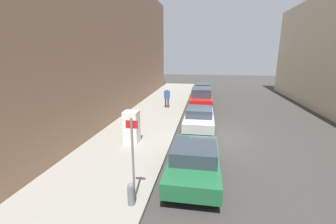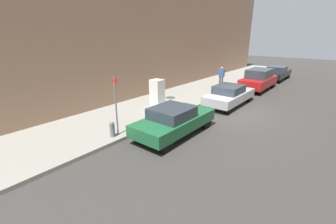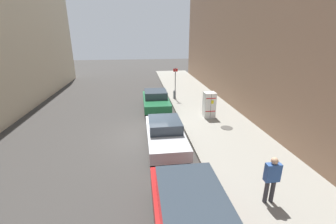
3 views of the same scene
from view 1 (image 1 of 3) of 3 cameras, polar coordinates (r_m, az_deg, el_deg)
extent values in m
plane|color=#383533|center=(13.48, 11.20, -5.82)|extent=(80.00, 80.00, 0.00)
cube|color=gray|center=(13.99, -7.05, -4.55)|extent=(4.42, 44.00, 0.16)
cube|color=#937056|center=(14.43, -19.90, 16.98)|extent=(1.64, 39.60, 10.90)
cube|color=white|center=(11.63, -9.24, -3.82)|extent=(0.73, 0.71, 1.68)
cube|color=black|center=(11.96, -8.70, -3.30)|extent=(0.01, 0.01, 1.59)
cube|color=yellow|center=(11.90, -9.17, -1.95)|extent=(0.16, 0.01, 0.22)
cube|color=red|center=(11.81, -8.80, -0.81)|extent=(0.66, 0.01, 0.05)
cube|color=red|center=(12.06, -8.64, -4.81)|extent=(0.66, 0.01, 0.05)
cylinder|color=#47443F|center=(13.84, -8.49, -4.42)|extent=(0.70, 0.70, 0.02)
cylinder|color=slate|center=(7.06, -8.89, -11.98)|extent=(0.07, 0.07, 2.67)
cube|color=red|center=(6.66, -9.22, -3.13)|extent=(0.36, 0.02, 0.24)
cylinder|color=slate|center=(7.35, -9.34, -20.20)|extent=(0.22, 0.22, 0.60)
sphere|color=slate|center=(7.17, -9.45, -18.08)|extent=(0.20, 0.20, 0.20)
cylinder|color=#333338|center=(19.23, -0.60, 2.36)|extent=(0.14, 0.14, 0.82)
cylinder|color=#333338|center=(19.19, 0.03, 2.33)|extent=(0.14, 0.14, 0.82)
cube|color=#2D5193|center=(19.07, -0.29, 4.46)|extent=(0.48, 0.22, 0.62)
sphere|color=tan|center=(19.00, -0.29, 5.71)|extent=(0.22, 0.22, 0.22)
cube|color=#1E6038|center=(8.88, 6.64, -12.41)|extent=(1.85, 4.34, 0.55)
cube|color=#2D3842|center=(8.46, 6.67, -9.89)|extent=(1.63, 1.82, 0.50)
cylinder|color=black|center=(10.48, 2.66, -9.62)|extent=(0.22, 0.68, 0.68)
cylinder|color=black|center=(10.43, 11.50, -10.03)|extent=(0.22, 0.68, 0.68)
cylinder|color=black|center=(7.73, -0.33, -19.12)|extent=(0.22, 0.68, 0.68)
cylinder|color=black|center=(7.67, 12.23, -19.80)|extent=(0.22, 0.68, 0.68)
cube|color=silver|center=(14.51, 7.91, -1.72)|extent=(1.79, 4.43, 0.55)
cube|color=#2D3842|center=(14.16, 7.95, 0.07)|extent=(1.58, 1.86, 0.50)
cylinder|color=black|center=(16.20, 5.35, -0.94)|extent=(0.22, 0.65, 0.65)
cylinder|color=black|center=(16.17, 10.77, -1.16)|extent=(0.22, 0.65, 0.65)
cylinder|color=black|center=(13.07, 4.27, -4.72)|extent=(0.22, 0.65, 0.65)
cylinder|color=black|center=(13.04, 11.01, -5.01)|extent=(0.22, 0.65, 0.65)
cube|color=red|center=(20.04, 8.44, 3.09)|extent=(1.86, 4.58, 0.70)
cube|color=#2D3842|center=(19.92, 8.51, 5.06)|extent=(1.63, 2.52, 0.70)
cylinder|color=black|center=(21.79, 6.41, 3.13)|extent=(0.22, 0.71, 0.71)
cylinder|color=black|center=(21.76, 10.61, 2.96)|extent=(0.22, 0.71, 0.71)
cylinder|color=black|center=(18.50, 5.81, 1.11)|extent=(0.22, 0.71, 0.71)
cylinder|color=black|center=(18.47, 10.75, 0.90)|extent=(0.22, 0.71, 0.71)
cube|color=black|center=(25.81, 8.73, 5.47)|extent=(1.78, 4.70, 0.55)
cube|color=#2D3842|center=(25.50, 8.77, 6.56)|extent=(1.57, 1.97, 0.50)
cylinder|color=black|center=(27.58, 7.19, 5.53)|extent=(0.22, 0.73, 0.73)
cylinder|color=black|center=(27.57, 10.37, 5.40)|extent=(0.22, 0.73, 0.73)
cylinder|color=black|center=(24.16, 6.82, 4.27)|extent=(0.22, 0.73, 0.73)
cylinder|color=black|center=(24.14, 10.45, 4.12)|extent=(0.22, 0.73, 0.73)
camera|label=2|loc=(5.61, 97.57, -3.42)|focal=24.00mm
camera|label=3|loc=(24.11, 12.03, 16.16)|focal=24.00mm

